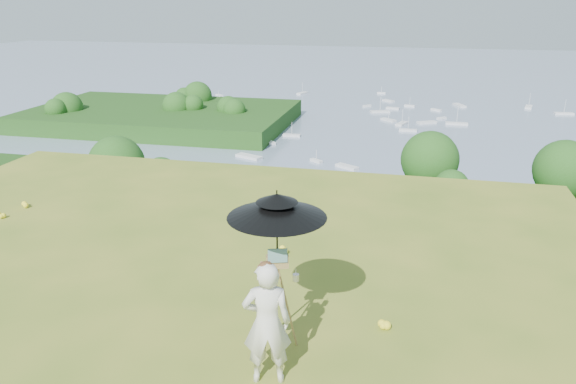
% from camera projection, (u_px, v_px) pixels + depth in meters
% --- Properties ---
extents(ground, '(14.00, 14.00, 0.00)m').
position_uv_depth(ground, '(156.00, 302.00, 8.10)').
color(ground, '#577020').
rests_on(ground, ground).
extents(shoreline_tier, '(170.00, 28.00, 8.00)m').
position_uv_depth(shoreline_tier, '(382.00, 264.00, 88.95)').
color(shoreline_tier, '#6D6557').
rests_on(shoreline_tier, bay_water).
extents(bay_water, '(700.00, 700.00, 0.00)m').
position_uv_depth(bay_water, '(410.00, 91.00, 240.09)').
color(bay_water, slate).
rests_on(bay_water, ground).
extents(peninsula, '(90.00, 60.00, 12.00)m').
position_uv_depth(peninsula, '(161.00, 108.00, 176.19)').
color(peninsula, '#193A10').
rests_on(peninsula, bay_water).
extents(slope_trees, '(110.00, 50.00, 6.00)m').
position_uv_depth(slope_trees, '(362.00, 248.00, 45.24)').
color(slope_trees, '#224514').
rests_on(slope_trees, forest_slope).
extents(harbor_town, '(110.00, 22.00, 5.00)m').
position_uv_depth(harbor_town, '(385.00, 227.00, 86.81)').
color(harbor_town, beige).
rests_on(harbor_town, shoreline_tier).
extents(moored_boats, '(140.00, 140.00, 0.70)m').
position_uv_depth(moored_boats, '(361.00, 129.00, 169.95)').
color(moored_boats, silver).
rests_on(moored_boats, bay_water).
extents(wildflowers, '(10.00, 10.50, 0.12)m').
position_uv_depth(wildflowers, '(163.00, 290.00, 8.31)').
color(wildflowers, yellow).
rests_on(wildflowers, ground).
extents(painter, '(0.62, 0.49, 1.49)m').
position_uv_depth(painter, '(267.00, 323.00, 6.21)').
color(painter, beige).
rests_on(painter, ground).
extents(field_easel, '(0.67, 0.67, 1.40)m').
position_uv_depth(field_easel, '(278.00, 299.00, 6.80)').
color(field_easel, olive).
rests_on(field_easel, ground).
extents(sun_umbrella, '(1.45, 1.45, 0.94)m').
position_uv_depth(sun_umbrella, '(277.00, 228.00, 6.52)').
color(sun_umbrella, black).
rests_on(sun_umbrella, field_easel).
extents(painter_cap, '(0.24, 0.27, 0.10)m').
position_uv_depth(painter_cap, '(266.00, 266.00, 5.98)').
color(painter_cap, '#C26A6D').
rests_on(painter_cap, painter).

